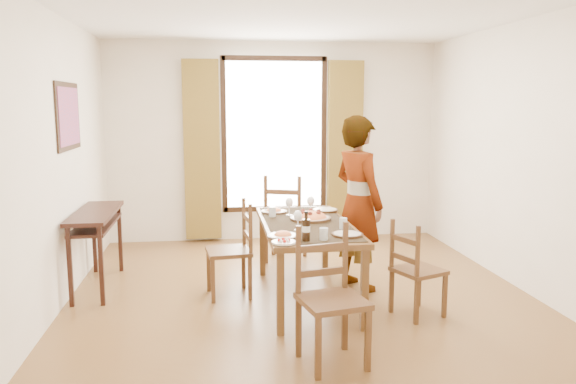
{
  "coord_description": "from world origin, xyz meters",
  "views": [
    {
      "loc": [
        -0.84,
        -5.18,
        1.88
      ],
      "look_at": [
        -0.1,
        0.3,
        1.0
      ],
      "focal_mm": 35.0,
      "sensor_mm": 36.0,
      "label": 1
    }
  ],
  "objects": [
    {
      "name": "ground",
      "position": [
        0.0,
        0.0,
        0.0
      ],
      "size": [
        5.0,
        5.0,
        0.0
      ],
      "primitive_type": "plane",
      "color": "brown",
      "rests_on": "ground"
    },
    {
      "name": "room_shell",
      "position": [
        -0.0,
        0.13,
        1.54
      ],
      "size": [
        4.6,
        5.1,
        2.74
      ],
      "color": "white",
      "rests_on": "ground"
    },
    {
      "name": "console_table",
      "position": [
        -2.03,
        0.6,
        0.68
      ],
      "size": [
        0.38,
        1.2,
        0.8
      ],
      "color": "black",
      "rests_on": "ground"
    },
    {
      "name": "dining_table",
      "position": [
        0.03,
        -0.03,
        0.69
      ],
      "size": [
        0.82,
        1.76,
        0.76
      ],
      "color": "brown",
      "rests_on": "ground"
    },
    {
      "name": "chair_west",
      "position": [
        -0.67,
        0.17,
        0.44
      ],
      "size": [
        0.46,
        0.46,
        0.94
      ],
      "rotation": [
        0.0,
        0.0,
        -1.45
      ],
      "color": "#50321A",
      "rests_on": "ground"
    },
    {
      "name": "chair_north",
      "position": [
        0.0,
        1.33,
        0.49
      ],
      "size": [
        0.59,
        0.59,
        1.05
      ],
      "rotation": [
        0.0,
        0.0,
        2.82
      ],
      "color": "#50321A",
      "rests_on": "ground"
    },
    {
      "name": "chair_south",
      "position": [
        -0.02,
        -1.37,
        0.46
      ],
      "size": [
        0.52,
        0.52,
        1.0
      ],
      "rotation": [
        0.0,
        0.0,
        0.21
      ],
      "color": "#50321A",
      "rests_on": "ground"
    },
    {
      "name": "chair_east",
      "position": [
        0.92,
        -0.59,
        0.4
      ],
      "size": [
        0.5,
        0.5,
        0.86
      ],
      "rotation": [
        0.0,
        0.0,
        1.96
      ],
      "color": "#50321A",
      "rests_on": "ground"
    },
    {
      "name": "man",
      "position": [
        0.61,
        0.25,
        0.88
      ],
      "size": [
        0.96,
        0.91,
        1.76
      ],
      "primitive_type": "imported",
      "rotation": [
        0.0,
        0.0,
        2.0
      ],
      "color": "#999AA1",
      "rests_on": "ground"
    },
    {
      "name": "plate_sw",
      "position": [
        -0.26,
        -0.58,
        0.78
      ],
      "size": [
        0.27,
        0.27,
        0.05
      ],
      "primitive_type": null,
      "color": "silver",
      "rests_on": "dining_table"
    },
    {
      "name": "plate_se",
      "position": [
        0.29,
        -0.6,
        0.78
      ],
      "size": [
        0.27,
        0.27,
        0.05
      ],
      "primitive_type": null,
      "color": "silver",
      "rests_on": "dining_table"
    },
    {
      "name": "plate_nw",
      "position": [
        -0.22,
        0.51,
        0.78
      ],
      "size": [
        0.27,
        0.27,
        0.05
      ],
      "primitive_type": null,
      "color": "silver",
      "rests_on": "dining_table"
    },
    {
      "name": "plate_ne",
      "position": [
        0.33,
        0.52,
        0.78
      ],
      "size": [
        0.27,
        0.27,
        0.05
      ],
      "primitive_type": null,
      "color": "silver",
      "rests_on": "dining_table"
    },
    {
      "name": "pasta_platter",
      "position": [
        0.09,
        0.09,
        0.81
      ],
      "size": [
        0.4,
        0.4,
        0.1
      ],
      "primitive_type": null,
      "color": "#DB491C",
      "rests_on": "dining_table"
    },
    {
      "name": "caprese_plate",
      "position": [
        -0.28,
        -0.79,
        0.78
      ],
      "size": [
        0.2,
        0.2,
        0.04
      ],
      "primitive_type": null,
      "color": "silver",
      "rests_on": "dining_table"
    },
    {
      "name": "wine_glass_a",
      "position": [
        -0.1,
        -0.36,
        0.85
      ],
      "size": [
        0.08,
        0.08,
        0.18
      ],
      "primitive_type": null,
      "color": "white",
      "rests_on": "dining_table"
    },
    {
      "name": "wine_glass_b",
      "position": [
        0.14,
        0.37,
        0.85
      ],
      "size": [
        0.08,
        0.08,
        0.18
      ],
      "primitive_type": null,
      "color": "white",
      "rests_on": "dining_table"
    },
    {
      "name": "wine_glass_c",
      "position": [
        -0.09,
        0.32,
        0.85
      ],
      "size": [
        0.08,
        0.08,
        0.18
      ],
      "primitive_type": null,
      "color": "white",
      "rests_on": "dining_table"
    },
    {
      "name": "tumbler_a",
      "position": [
        0.31,
        -0.34,
        0.81
      ],
      "size": [
        0.07,
        0.07,
        0.1
      ],
      "primitive_type": "cylinder",
      "color": "silver",
      "rests_on": "dining_table"
    },
    {
      "name": "tumbler_b",
      "position": [
        -0.26,
        0.29,
        0.81
      ],
      "size": [
        0.07,
        0.07,
        0.1
      ],
      "primitive_type": "cylinder",
      "color": "silver",
      "rests_on": "dining_table"
    },
    {
      "name": "tumbler_c",
      "position": [
        0.06,
        -0.72,
        0.81
      ],
      "size": [
        0.07,
        0.07,
        0.1
      ],
      "primitive_type": "cylinder",
      "color": "silver",
      "rests_on": "dining_table"
    },
    {
      "name": "wine_bottle",
      "position": [
        -0.09,
        -0.73,
        0.88
      ],
      "size": [
        0.07,
        0.07,
        0.25
      ],
      "primitive_type": null,
      "color": "black",
      "rests_on": "dining_table"
    }
  ]
}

